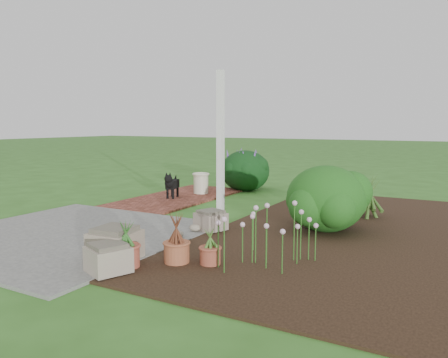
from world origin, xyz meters
The scene contains 18 objects.
ground centered at (0.00, 0.00, 0.00)m, with size 80.00×80.00×0.00m, color #30611E.
concrete_patio centered at (-1.25, -1.75, 0.02)m, with size 3.50×3.50×0.04m, color #595957.
brick_path centered at (-1.70, 1.75, 0.02)m, with size 1.60×3.50×0.04m, color brown.
garden_bed centered at (2.50, 0.50, 0.01)m, with size 4.00×7.00×0.03m, color black.
veranda_post centered at (0.30, 0.10, 1.25)m, with size 0.10×0.10×2.50m, color white.
stone_trough_near centered at (0.48, -2.70, 0.18)m, with size 0.41×0.41×0.27m, color gray.
stone_trough_mid centered at (0.23, -2.32, 0.21)m, with size 0.50×0.50×0.33m, color gray.
stone_trough_far centered at (0.48, -0.52, 0.17)m, with size 0.39×0.39×0.26m, color gray.
black_dog centered at (-1.72, 1.52, 0.36)m, with size 0.30×0.61×0.53m.
cream_ceramic_urn centered at (-1.52, 2.39, 0.27)m, with size 0.34×0.34×0.46m, color beige.
evergreen_shrub centered at (1.99, 0.39, 0.54)m, with size 1.20×1.20×1.02m, color #0E3E0D.
agapanthus_clump_back centered at (2.30, 1.68, 0.45)m, with size 0.93×0.93×0.84m, color #214415, non-canonical shape.
agapanthus_clump_front centered at (1.56, 2.31, 0.45)m, with size 0.95×0.95×0.84m, color #0D3E0C, non-canonical shape.
pink_flower_patch centered at (1.84, -1.64, 0.38)m, with size 1.09×1.09×0.69m, color #113D0F, non-canonical shape.
terracotta_pot_bronze centered at (0.92, -2.04, 0.15)m, with size 0.30×0.30×0.24m, color #995333.
terracotta_pot_small_left centered at (1.30, -1.91, 0.13)m, with size 0.24×0.24×0.20m, color brown.
terracotta_pot_small_right centered at (0.52, -2.45, 0.15)m, with size 0.29×0.29×0.25m, color #A04836.
purple_flowering_bush centered at (-0.95, 3.55, 0.51)m, with size 1.21×1.21×1.03m, color black.
Camera 1 is at (3.82, -6.11, 1.64)m, focal length 35.00 mm.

